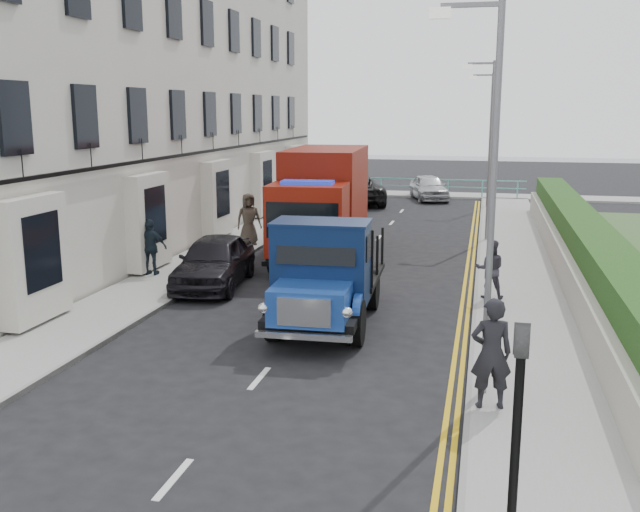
{
  "coord_description": "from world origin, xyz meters",
  "views": [
    {
      "loc": [
        4.17,
        -14.63,
        5.22
      ],
      "look_at": [
        -0.0,
        3.29,
        1.4
      ],
      "focal_mm": 40.0,
      "sensor_mm": 36.0,
      "label": 1
    }
  ],
  "objects_px": {
    "lamp_far": "(488,132)",
    "pedestrian_east_near": "(491,353)",
    "parked_car_front": "(214,261)",
    "red_lorry": "(323,201)",
    "lamp_mid": "(488,141)",
    "lamp_near": "(486,181)",
    "bedford_lorry": "(323,281)"
  },
  "relations": [
    {
      "from": "bedford_lorry",
      "to": "red_lorry",
      "type": "height_order",
      "value": "red_lorry"
    },
    {
      "from": "lamp_far",
      "to": "parked_car_front",
      "type": "relative_size",
      "value": 1.56
    },
    {
      "from": "parked_car_front",
      "to": "pedestrian_east_near",
      "type": "xyz_separation_m",
      "value": [
        8.0,
        -7.49,
        0.34
      ]
    },
    {
      "from": "lamp_far",
      "to": "pedestrian_east_near",
      "type": "height_order",
      "value": "lamp_far"
    },
    {
      "from": "lamp_near",
      "to": "red_lorry",
      "type": "height_order",
      "value": "lamp_near"
    },
    {
      "from": "parked_car_front",
      "to": "lamp_mid",
      "type": "bearing_deg",
      "value": 43.29
    },
    {
      "from": "parked_car_front",
      "to": "pedestrian_east_near",
      "type": "bearing_deg",
      "value": -49.49
    },
    {
      "from": "lamp_mid",
      "to": "pedestrian_east_near",
      "type": "relative_size",
      "value": 3.57
    },
    {
      "from": "lamp_far",
      "to": "parked_car_front",
      "type": "bearing_deg",
      "value": -112.09
    },
    {
      "from": "lamp_far",
      "to": "parked_car_front",
      "type": "height_order",
      "value": "lamp_far"
    },
    {
      "from": "lamp_far",
      "to": "pedestrian_east_near",
      "type": "bearing_deg",
      "value": -89.52
    },
    {
      "from": "bedford_lorry",
      "to": "pedestrian_east_near",
      "type": "height_order",
      "value": "bedford_lorry"
    },
    {
      "from": "red_lorry",
      "to": "parked_car_front",
      "type": "height_order",
      "value": "red_lorry"
    },
    {
      "from": "bedford_lorry",
      "to": "red_lorry",
      "type": "bearing_deg",
      "value": 100.46
    },
    {
      "from": "lamp_near",
      "to": "red_lorry",
      "type": "distance_m",
      "value": 13.12
    },
    {
      "from": "lamp_near",
      "to": "lamp_far",
      "type": "distance_m",
      "value": 26.0
    },
    {
      "from": "lamp_mid",
      "to": "parked_car_front",
      "type": "bearing_deg",
      "value": -130.33
    },
    {
      "from": "lamp_mid",
      "to": "parked_car_front",
      "type": "relative_size",
      "value": 1.56
    },
    {
      "from": "red_lorry",
      "to": "pedestrian_east_near",
      "type": "relative_size",
      "value": 3.79
    },
    {
      "from": "lamp_near",
      "to": "parked_car_front",
      "type": "relative_size",
      "value": 1.56
    },
    {
      "from": "lamp_far",
      "to": "bedford_lorry",
      "type": "xyz_separation_m",
      "value": [
        -3.65,
        -22.69,
        -2.78
      ]
    },
    {
      "from": "bedford_lorry",
      "to": "red_lorry",
      "type": "relative_size",
      "value": 0.76
    },
    {
      "from": "lamp_mid",
      "to": "bedford_lorry",
      "type": "xyz_separation_m",
      "value": [
        -3.65,
        -12.69,
        -2.78
      ]
    },
    {
      "from": "red_lorry",
      "to": "lamp_far",
      "type": "bearing_deg",
      "value": 65.0
    },
    {
      "from": "lamp_mid",
      "to": "red_lorry",
      "type": "distance_m",
      "value": 7.3
    },
    {
      "from": "lamp_far",
      "to": "lamp_mid",
      "type": "bearing_deg",
      "value": -90.0
    },
    {
      "from": "red_lorry",
      "to": "lamp_mid",
      "type": "bearing_deg",
      "value": 33.87
    },
    {
      "from": "lamp_mid",
      "to": "lamp_far",
      "type": "relative_size",
      "value": 1.0
    },
    {
      "from": "red_lorry",
      "to": "pedestrian_east_near",
      "type": "xyz_separation_m",
      "value": [
        5.8,
        -12.36,
        -0.93
      ]
    },
    {
      "from": "parked_car_front",
      "to": "pedestrian_east_near",
      "type": "height_order",
      "value": "pedestrian_east_near"
    },
    {
      "from": "lamp_mid",
      "to": "lamp_far",
      "type": "distance_m",
      "value": 10.0
    },
    {
      "from": "pedestrian_east_near",
      "to": "lamp_near",
      "type": "bearing_deg",
      "value": -82.11
    }
  ]
}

